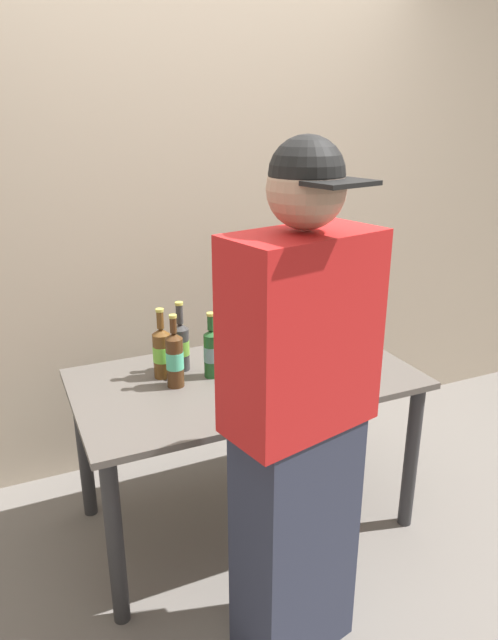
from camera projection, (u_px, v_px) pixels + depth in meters
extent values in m
plane|color=slate|center=(246.00, 517.00, 2.68)|extent=(8.00, 8.00, 0.00)
cube|color=#56514C|center=(245.00, 379.00, 2.44)|extent=(1.42, 0.79, 0.03)
cylinder|color=#2D2D30|center=(115.00, 543.00, 2.03)|extent=(0.06, 0.06, 0.70)
cylinder|color=#2D2D30|center=(411.00, 457.00, 2.53)|extent=(0.06, 0.06, 0.70)
cylinder|color=#2D2D30|center=(84.00, 448.00, 2.60)|extent=(0.06, 0.06, 0.70)
cylinder|color=#2D2D30|center=(331.00, 394.00, 3.10)|extent=(0.06, 0.06, 0.70)
cube|color=black|center=(297.00, 363.00, 2.55)|extent=(0.34, 0.27, 0.01)
cube|color=#232326|center=(298.00, 362.00, 2.53)|extent=(0.27, 0.18, 0.00)
cube|color=black|center=(290.00, 332.00, 2.62)|extent=(0.30, 0.09, 0.20)
cube|color=black|center=(290.00, 332.00, 2.62)|extent=(0.28, 0.08, 0.18)
cylinder|color=#472B14|center=(175.00, 362.00, 2.32)|extent=(0.07, 0.07, 0.21)
cone|color=#472B14|center=(174.00, 336.00, 2.28)|extent=(0.07, 0.07, 0.02)
cylinder|color=#472B14|center=(173.00, 325.00, 2.26)|extent=(0.03, 0.03, 0.06)
cylinder|color=#BFB74C|center=(173.00, 316.00, 2.25)|extent=(0.03, 0.03, 0.01)
cylinder|color=#50C699|center=(175.00, 360.00, 2.31)|extent=(0.07, 0.07, 0.07)
cylinder|color=#1E5123|center=(212.00, 356.00, 2.40)|extent=(0.07, 0.07, 0.19)
cone|color=#1E5123|center=(211.00, 332.00, 2.37)|extent=(0.07, 0.07, 0.02)
cylinder|color=#1E5123|center=(211.00, 323.00, 2.35)|extent=(0.03, 0.03, 0.06)
cylinder|color=#BFB74C|center=(211.00, 314.00, 2.34)|extent=(0.03, 0.03, 0.01)
cylinder|color=gray|center=(212.00, 354.00, 2.40)|extent=(0.07, 0.07, 0.07)
cylinder|color=brown|center=(162.00, 356.00, 2.40)|extent=(0.07, 0.07, 0.19)
cone|color=brown|center=(161.00, 331.00, 2.36)|extent=(0.07, 0.07, 0.03)
cylinder|color=brown|center=(160.00, 320.00, 2.35)|extent=(0.03, 0.03, 0.07)
cylinder|color=#BFB74C|center=(160.00, 310.00, 2.33)|extent=(0.03, 0.03, 0.01)
cylinder|color=#79CA41|center=(162.00, 353.00, 2.40)|extent=(0.08, 0.08, 0.07)
cylinder|color=#333333|center=(181.00, 349.00, 2.47)|extent=(0.07, 0.07, 0.19)
cone|color=#333333|center=(180.00, 326.00, 2.43)|extent=(0.07, 0.07, 0.03)
cylinder|color=#333333|center=(179.00, 314.00, 2.42)|extent=(0.03, 0.03, 0.08)
cylinder|color=#BFB74C|center=(179.00, 304.00, 2.40)|extent=(0.03, 0.03, 0.01)
cylinder|color=#6BAA38|center=(181.00, 347.00, 2.47)|extent=(0.07, 0.07, 0.07)
cube|color=#2D3347|center=(295.00, 539.00, 1.92)|extent=(0.42, 0.31, 0.88)
cube|color=red|center=(301.00, 333.00, 1.67)|extent=(0.50, 0.33, 0.60)
sphere|color=tan|center=(306.00, 189.00, 1.53)|extent=(0.22, 0.22, 0.22)
sphere|color=black|center=(307.00, 175.00, 1.52)|extent=(0.21, 0.21, 0.21)
cube|color=black|center=(341.00, 183.00, 1.43)|extent=(0.20, 0.16, 0.01)
cube|color=tan|center=(184.00, 213.00, 2.89)|extent=(6.00, 0.10, 2.60)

